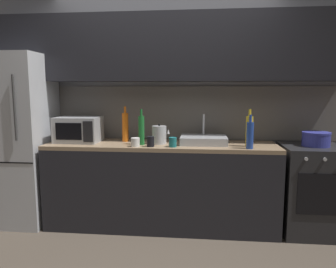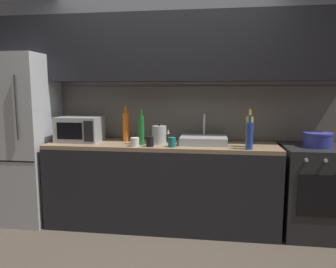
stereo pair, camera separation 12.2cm
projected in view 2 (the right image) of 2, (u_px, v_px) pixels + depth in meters
back_wall at (165, 82)px, 3.56m from camera, size 4.15×0.44×2.50m
counter_run at (161, 185)px, 3.42m from camera, size 2.41×0.60×0.90m
refrigerator at (22, 139)px, 3.57m from camera, size 0.68×0.69×1.84m
oven_range at (313, 191)px, 3.21m from camera, size 0.60×0.62×0.90m
microwave at (80, 129)px, 3.48m from camera, size 0.46×0.35×0.27m
sink_basin at (204, 140)px, 3.32m from camera, size 0.48×0.38×0.30m
kettle at (159, 135)px, 3.33m from camera, size 0.19×0.15×0.21m
wine_bottle_blue at (250, 135)px, 3.00m from camera, size 0.07×0.07×0.33m
wine_bottle_yellow at (249, 131)px, 3.12m from camera, size 0.07×0.07×0.37m
wine_bottle_orange at (126, 127)px, 3.49m from camera, size 0.07×0.07×0.38m
wine_bottle_green at (141, 130)px, 3.27m from camera, size 0.06×0.06×0.37m
mug_teal at (172, 142)px, 3.14m from camera, size 0.08×0.08×0.10m
mug_dark at (150, 141)px, 3.17m from camera, size 0.07×0.07×0.10m
mug_white at (135, 142)px, 3.18m from camera, size 0.09×0.09×0.09m
cooking_pot at (318, 140)px, 3.14m from camera, size 0.27×0.27×0.14m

